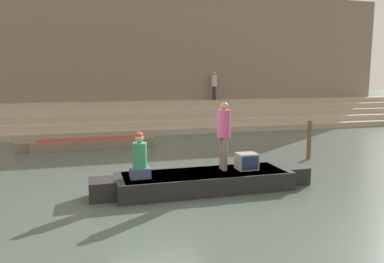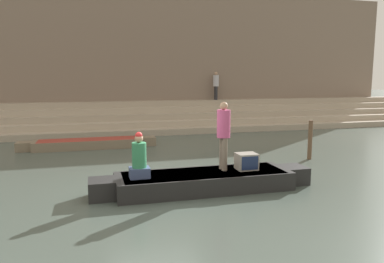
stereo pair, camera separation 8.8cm
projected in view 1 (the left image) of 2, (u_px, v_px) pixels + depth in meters
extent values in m
plane|color=#47544C|center=(157.00, 189.00, 9.85)|extent=(120.00, 120.00, 0.00)
cube|color=tan|center=(121.00, 129.00, 19.78)|extent=(36.00, 3.61, 0.30)
cube|color=#B2A28D|center=(120.00, 123.00, 20.08)|extent=(36.00, 2.89, 0.30)
cube|color=tan|center=(120.00, 116.00, 20.38)|extent=(36.00, 2.17, 0.30)
cube|color=#B2A28D|center=(119.00, 110.00, 20.68)|extent=(36.00, 1.44, 0.30)
cube|color=tan|center=(118.00, 104.00, 20.98)|extent=(36.00, 0.72, 0.30)
cube|color=#7F6B5B|center=(116.00, 59.00, 21.52)|extent=(34.20, 1.20, 7.85)
cube|color=#4C4037|center=(118.00, 122.00, 21.46)|extent=(34.20, 0.12, 0.60)
cube|color=black|center=(204.00, 181.00, 9.70)|extent=(4.54, 1.36, 0.47)
cube|color=beige|center=(205.00, 173.00, 9.67)|extent=(4.17, 1.26, 0.05)
cube|color=black|center=(293.00, 174.00, 10.40)|extent=(0.64, 0.75, 0.47)
cube|color=black|center=(102.00, 189.00, 9.01)|extent=(0.64, 0.75, 0.47)
cylinder|color=olive|center=(172.00, 171.00, 10.25)|extent=(2.24, 0.04, 0.04)
cylinder|color=#756656|center=(222.00, 153.00, 10.00)|extent=(0.15, 0.15, 0.87)
cylinder|color=#756656|center=(225.00, 154.00, 9.82)|extent=(0.15, 0.15, 0.87)
cylinder|color=#C64C7F|center=(224.00, 124.00, 9.79)|extent=(0.35, 0.35, 0.73)
sphere|color=tan|center=(224.00, 106.00, 9.72)|extent=(0.21, 0.21, 0.21)
cube|color=#3D4C75|center=(140.00, 173.00, 9.15)|extent=(0.49, 0.39, 0.25)
cylinder|color=#338456|center=(140.00, 155.00, 9.08)|extent=(0.35, 0.35, 0.62)
sphere|color=tan|center=(139.00, 139.00, 9.02)|extent=(0.21, 0.21, 0.21)
sphere|color=red|center=(139.00, 136.00, 9.01)|extent=(0.18, 0.18, 0.18)
cube|color=#9E998E|center=(247.00, 161.00, 9.97)|extent=(0.54, 0.44, 0.44)
cube|color=navy|center=(250.00, 163.00, 9.76)|extent=(0.46, 0.02, 0.36)
cube|color=#756651|center=(88.00, 144.00, 15.36)|extent=(4.31, 1.08, 0.36)
cube|color=#993328|center=(87.00, 140.00, 15.34)|extent=(3.97, 0.98, 0.05)
cube|color=#756651|center=(147.00, 141.00, 16.02)|extent=(0.60, 0.60, 0.36)
cube|color=#756651|center=(23.00, 147.00, 14.71)|extent=(0.60, 0.60, 0.36)
cylinder|color=brown|center=(309.00, 140.00, 13.28)|extent=(0.15, 0.15, 1.39)
cylinder|color=#28282D|center=(214.00, 93.00, 22.51)|extent=(0.15, 0.15, 0.80)
cylinder|color=#28282D|center=(215.00, 93.00, 22.32)|extent=(0.15, 0.15, 0.80)
cylinder|color=#B2B2BC|center=(214.00, 81.00, 22.31)|extent=(0.35, 0.35, 0.67)
sphere|color=tan|center=(214.00, 73.00, 22.24)|extent=(0.19, 0.19, 0.19)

